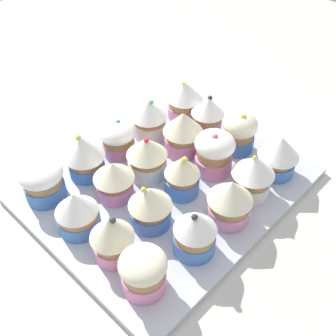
% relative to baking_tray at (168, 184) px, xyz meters
% --- Properties ---
extents(ground_plane, '(1.80, 1.80, 0.03)m').
position_rel_baking_tray_xyz_m(ground_plane, '(0.00, 0.00, -0.02)').
color(ground_plane, beige).
extents(baking_tray, '(0.33, 0.40, 0.01)m').
position_rel_baking_tray_xyz_m(baking_tray, '(0.00, 0.00, 0.00)').
color(baking_tray, silver).
rests_on(baking_tray, ground_plane).
extents(cupcake_0, '(0.06, 0.06, 0.06)m').
position_rel_baking_tray_xyz_m(cupcake_0, '(-0.11, -0.15, 0.04)').
color(cupcake_0, '#477AC6').
rests_on(cupcake_0, baking_tray).
extents(cupcake_1, '(0.06, 0.06, 0.07)m').
position_rel_baking_tray_xyz_m(cupcake_1, '(-0.03, -0.15, 0.04)').
color(cupcake_1, '#477AC6').
rests_on(cupcake_1, baking_tray).
extents(cupcake_2, '(0.06, 0.06, 0.08)m').
position_rel_baking_tray_xyz_m(cupcake_2, '(0.04, -0.15, 0.05)').
color(cupcake_2, pink).
rests_on(cupcake_2, baking_tray).
extents(cupcake_3, '(0.06, 0.06, 0.06)m').
position_rel_baking_tray_xyz_m(cupcake_3, '(0.10, -0.15, 0.04)').
color(cupcake_3, pink).
rests_on(cupcake_3, baking_tray).
extents(cupcake_4, '(0.06, 0.06, 0.08)m').
position_rel_baking_tray_xyz_m(cupcake_4, '(-0.11, -0.08, 0.04)').
color(cupcake_4, '#477AC6').
rests_on(cupcake_4, baking_tray).
extents(cupcake_5, '(0.06, 0.06, 0.06)m').
position_rel_baking_tray_xyz_m(cupcake_5, '(-0.04, -0.07, 0.04)').
color(cupcake_5, pink).
rests_on(cupcake_5, baking_tray).
extents(cupcake_6, '(0.06, 0.06, 0.07)m').
position_rel_baking_tray_xyz_m(cupcake_6, '(0.04, -0.07, 0.04)').
color(cupcake_6, '#477AC6').
rests_on(cupcake_6, baking_tray).
extents(cupcake_7, '(0.06, 0.06, 0.07)m').
position_rel_baking_tray_xyz_m(cupcake_7, '(0.11, -0.07, 0.04)').
color(cupcake_7, '#477AC6').
rests_on(cupcake_7, baking_tray).
extents(cupcake_8, '(0.06, 0.06, 0.06)m').
position_rel_baking_tray_xyz_m(cupcake_8, '(-0.11, -0.01, 0.04)').
color(cupcake_8, pink).
rests_on(cupcake_8, baking_tray).
extents(cupcake_9, '(0.06, 0.06, 0.07)m').
position_rel_baking_tray_xyz_m(cupcake_9, '(-0.04, -0.01, 0.04)').
color(cupcake_9, white).
rests_on(cupcake_9, baking_tray).
extents(cupcake_10, '(0.05, 0.05, 0.07)m').
position_rel_baking_tray_xyz_m(cupcake_10, '(0.03, 0.00, 0.04)').
color(cupcake_10, '#477AC6').
rests_on(cupcake_10, baking_tray).
extents(cupcake_11, '(0.06, 0.06, 0.07)m').
position_rel_baking_tray_xyz_m(cupcake_11, '(0.11, 0.01, 0.04)').
color(cupcake_11, pink).
rests_on(cupcake_11, baking_tray).
extents(cupcake_12, '(0.06, 0.06, 0.07)m').
position_rel_baking_tray_xyz_m(cupcake_12, '(-0.11, 0.06, 0.04)').
color(cupcake_12, white).
rests_on(cupcake_12, baking_tray).
extents(cupcake_13, '(0.07, 0.07, 0.08)m').
position_rel_baking_tray_xyz_m(cupcake_13, '(-0.04, 0.07, 0.05)').
color(cupcake_13, pink).
rests_on(cupcake_13, baking_tray).
extents(cupcake_14, '(0.06, 0.06, 0.08)m').
position_rel_baking_tray_xyz_m(cupcake_14, '(0.03, 0.07, 0.04)').
color(cupcake_14, pink).
rests_on(cupcake_14, baking_tray).
extents(cupcake_15, '(0.06, 0.06, 0.07)m').
position_rel_baking_tray_xyz_m(cupcake_15, '(0.11, 0.07, 0.04)').
color(cupcake_15, white).
rests_on(cupcake_15, baking_tray).
extents(cupcake_16, '(0.07, 0.07, 0.07)m').
position_rel_baking_tray_xyz_m(cupcake_16, '(-0.10, 0.15, 0.04)').
color(cupcake_16, pink).
rests_on(cupcake_16, baking_tray).
extents(cupcake_17, '(0.06, 0.06, 0.07)m').
position_rel_baking_tray_xyz_m(cupcake_17, '(-0.04, 0.14, 0.04)').
color(cupcake_17, pink).
rests_on(cupcake_17, baking_tray).
extents(cupcake_18, '(0.06, 0.06, 0.07)m').
position_rel_baking_tray_xyz_m(cupcake_18, '(0.03, 0.14, 0.04)').
color(cupcake_18, '#477AC6').
rests_on(cupcake_18, baking_tray).
extents(cupcake_19, '(0.06, 0.06, 0.07)m').
position_rel_baking_tray_xyz_m(cupcake_19, '(0.11, 0.14, 0.04)').
color(cupcake_19, '#477AC6').
rests_on(cupcake_19, baking_tray).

